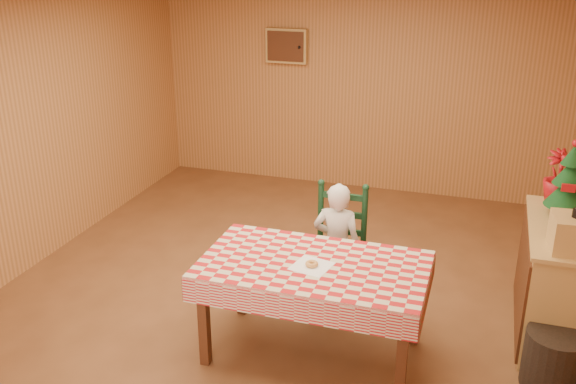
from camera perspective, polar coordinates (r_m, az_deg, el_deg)
The scene contains 12 objects.
ground at distance 5.72m, azimuth -0.62°, elevation -9.60°, with size 6.00×6.00×0.00m, color brown.
cabin_walls at distance 5.53m, azimuth 1.04°, elevation 9.70°, with size 5.10×6.05×2.65m.
dining_table at distance 4.72m, azimuth 2.28°, elevation -7.22°, with size 1.66×0.96×0.77m.
ladder_chair at distance 5.48m, azimuth 4.49°, elevation -5.15°, with size 0.44×0.40×1.08m.
seated_child at distance 5.40m, azimuth 4.36°, elevation -4.84°, with size 0.41×0.27×1.12m, color silver.
napkin at distance 4.63m, azimuth 2.13°, elevation -6.59°, with size 0.26×0.26×0.00m, color white.
donut at distance 4.63m, azimuth 2.13°, elevation -6.40°, with size 0.10×0.10×0.03m, color #D2954B.
shelf_unit at distance 5.48m, azimuth 22.72°, elevation -7.33°, with size 0.54×1.24×0.93m.
crate at distance 4.87m, azimuth 24.08°, elevation -3.41°, with size 0.30×0.30×0.25m, color tan.
christmas_tree at distance 5.42m, azimuth 23.76°, elevation 0.85°, with size 0.34×0.34×0.62m.
flower_arrangement at distance 5.72m, azimuth 22.94°, elevation 1.32°, with size 0.24×0.24×0.43m, color maroon.
storage_bin at distance 5.00m, azimuth 22.58°, elevation -13.60°, with size 0.43×0.43×0.43m, color black.
Camera 1 is at (1.56, -4.65, 2.94)m, focal length 40.00 mm.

